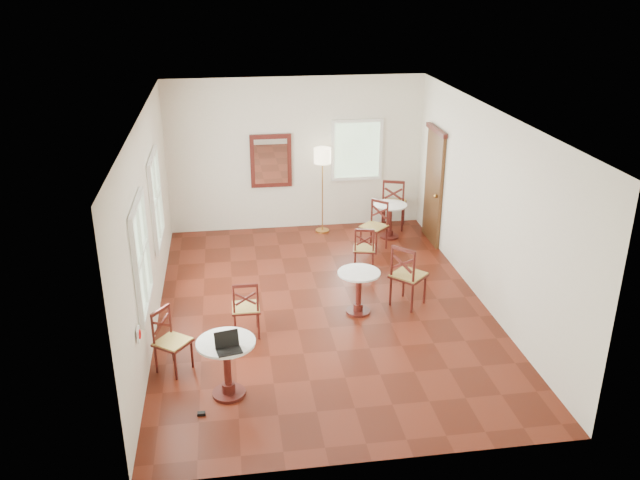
# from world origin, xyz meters

# --- Properties ---
(ground) EXTENTS (7.00, 7.00, 0.00)m
(ground) POSITION_xyz_m (0.00, 0.00, 0.00)
(ground) COLOR #571B0F
(ground) RESTS_ON ground
(room_shell) EXTENTS (5.02, 7.02, 3.01)m
(room_shell) POSITION_xyz_m (-0.06, 0.27, 1.89)
(room_shell) COLOR white
(room_shell) RESTS_ON ground
(cafe_table_near) EXTENTS (0.71, 0.71, 0.75)m
(cafe_table_near) POSITION_xyz_m (-1.48, -2.08, 0.47)
(cafe_table_near) COLOR #4A1712
(cafe_table_near) RESTS_ON ground
(cafe_table_mid) EXTENTS (0.64, 0.64, 0.68)m
(cafe_table_mid) POSITION_xyz_m (0.51, -0.25, 0.42)
(cafe_table_mid) COLOR #4A1712
(cafe_table_mid) RESTS_ON ground
(cafe_table_back) EXTENTS (0.64, 0.64, 0.68)m
(cafe_table_back) POSITION_xyz_m (1.71, 2.65, 0.42)
(cafe_table_back) COLOR #4A1712
(cafe_table_back) RESTS_ON ground
(chair_near_a) EXTENTS (0.40, 0.40, 0.87)m
(chair_near_a) POSITION_xyz_m (-1.20, -0.66, 0.43)
(chair_near_a) COLOR #4A1712
(chair_near_a) RESTS_ON ground
(chair_near_b) EXTENTS (0.55, 0.55, 0.86)m
(chair_near_b) POSITION_xyz_m (-2.18, -1.42, 0.43)
(chair_near_b) COLOR #4A1712
(chair_near_b) RESTS_ON ground
(chair_mid_a) EXTENTS (0.45, 0.45, 0.81)m
(chair_mid_a) POSITION_xyz_m (0.91, 1.24, 0.40)
(chair_mid_a) COLOR #4A1712
(chair_mid_a) RESTS_ON ground
(chair_mid_b) EXTENTS (0.66, 0.66, 1.02)m
(chair_mid_b) POSITION_xyz_m (1.30, -0.12, 0.51)
(chair_mid_b) COLOR #4A1712
(chair_mid_b) RESTS_ON ground
(chair_back_a) EXTENTS (0.61, 0.61, 1.04)m
(chair_back_a) POSITION_xyz_m (1.90, 3.15, 0.52)
(chair_back_a) COLOR #4A1712
(chair_back_a) RESTS_ON ground
(chair_back_b) EXTENTS (0.60, 0.60, 0.92)m
(chair_back_b) POSITION_xyz_m (1.29, 2.14, 0.46)
(chair_back_b) COLOR #4A1712
(chair_back_b) RESTS_ON ground
(floor_lamp) EXTENTS (0.33, 0.33, 1.70)m
(floor_lamp) POSITION_xyz_m (0.47, 3.15, 1.44)
(floor_lamp) COLOR #BF8C3F
(floor_lamp) RESTS_ON ground
(laptop) EXTENTS (0.33, 0.29, 0.20)m
(laptop) POSITION_xyz_m (-1.46, -2.26, 0.80)
(laptop) COLOR black
(laptop) RESTS_ON cafe_table_near
(mouse) EXTENTS (0.12, 0.09, 0.04)m
(mouse) POSITION_xyz_m (-1.46, -2.10, 0.77)
(mouse) COLOR black
(mouse) RESTS_ON cafe_table_near
(navy_mug) EXTENTS (0.11, 0.07, 0.09)m
(navy_mug) POSITION_xyz_m (-1.48, -2.08, 0.80)
(navy_mug) COLOR #0F1933
(navy_mug) RESTS_ON cafe_table_near
(water_glass) EXTENTS (0.06, 0.06, 0.10)m
(water_glass) POSITION_xyz_m (-1.43, -2.13, 0.80)
(water_glass) COLOR white
(water_glass) RESTS_ON cafe_table_near
(power_adapter) EXTENTS (0.09, 0.06, 0.04)m
(power_adapter) POSITION_xyz_m (-1.81, -2.44, 0.02)
(power_adapter) COLOR black
(power_adapter) RESTS_ON ground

